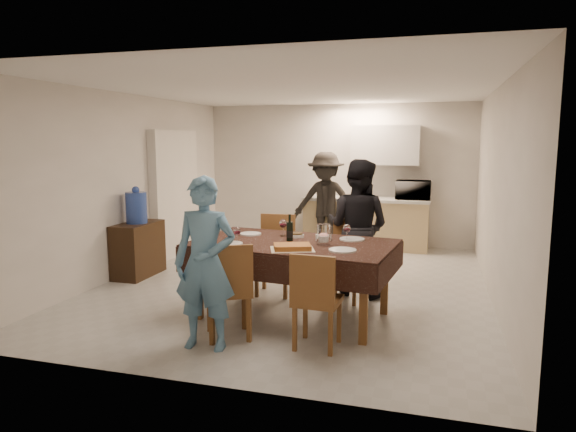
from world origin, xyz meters
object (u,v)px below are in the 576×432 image
wine_bottle (290,228)px  person_far (357,227)px  microwave (413,190)px  person_kitchen (325,202)px  console (138,249)px  person_near (205,263)px  savoury_tart (292,247)px  water_pitcher (323,234)px  dining_table (293,245)px  water_jug (136,208)px

wine_bottle → person_far: bearing=59.0°
microwave → person_kitchen: 1.56m
console → person_near: person_near is taller
wine_bottle → savoury_tart: wine_bottle is taller
microwave → person_kitchen: bearing=17.0°
water_pitcher → person_far: 1.12m
dining_table → water_pitcher: (0.35, -0.05, 0.15)m
wine_bottle → water_pitcher: bearing=-14.0°
wine_bottle → savoury_tart: 0.47m
wine_bottle → savoury_tart: bearing=-70.8°
water_pitcher → dining_table: bearing=171.9°
dining_table → savoury_tart: size_ratio=5.27×
water_jug → person_far: size_ratio=0.26×
dining_table → microwave: size_ratio=3.84×
console → water_pitcher: size_ratio=3.75×
person_near → water_jug: bearing=129.4°
person_kitchen → savoury_tart: bearing=-83.0°
water_jug → person_far: bearing=-0.1°
water_jug → microwave: size_ratio=0.74×
console → microwave: (3.70, 2.87, 0.69)m
person_far → person_kitchen: size_ratio=0.98×
console → wine_bottle: size_ratio=2.80×
water_pitcher → person_far: person_far is taller
console → wine_bottle: (2.55, -1.01, 0.60)m
console → person_near: bearing=-45.8°
person_far → microwave: bearing=-85.3°
wine_bottle → person_kitchen: 3.45m
dining_table → person_near: size_ratio=1.41×
dining_table → console: bearing=164.5°
dining_table → wine_bottle: size_ratio=7.68×
dining_table → console: (-2.60, 1.06, -0.42)m
wine_bottle → person_near: person_near is taller
microwave → savoury_tart: bearing=76.9°
console → water_pitcher: (2.95, -1.11, 0.57)m
wine_bottle → microwave: microwave is taller
person_near → person_kitchen: size_ratio=0.93×
console → savoury_tart: (2.70, -1.44, 0.48)m
person_kitchen → water_pitcher: bearing=-78.4°
water_jug → water_pitcher: (2.95, -1.11, -0.04)m
person_near → person_kitchen: 4.53m
dining_table → savoury_tart: bearing=-68.6°
savoury_tart → person_near: person_near is taller
microwave → person_kitchen: size_ratio=0.34×
dining_table → person_far: bearing=69.0°
water_jug → microwave: (3.70, 2.87, 0.09)m
person_far → person_kitchen: (-0.92, 2.43, 0.01)m
water_jug → dining_table: bearing=-22.1°
person_far → water_pitcher: bearing=95.3°
dining_table → savoury_tart: savoury_tart is taller
water_jug → wine_bottle: water_jug is taller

